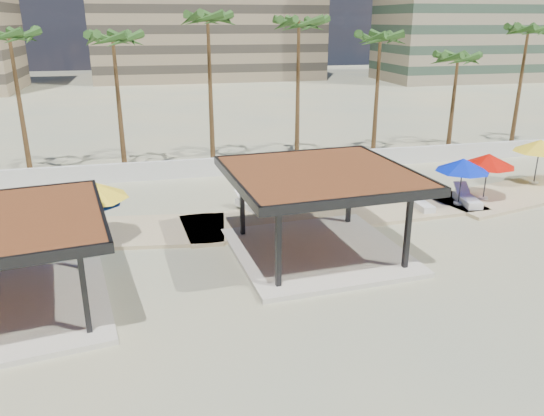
{
  "coord_description": "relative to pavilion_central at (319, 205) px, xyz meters",
  "views": [
    {
      "loc": [
        -7.33,
        -17.44,
        9.62
      ],
      "look_at": [
        -1.98,
        5.14,
        1.4
      ],
      "focal_mm": 35.0,
      "sensor_mm": 36.0,
      "label": 1
    }
  ],
  "objects": [
    {
      "name": "palm_c",
      "position": [
        -8.5,
        15.39,
        6.0
      ],
      "size": [
        3.0,
        3.0,
        9.43
      ],
      "color": "brown",
      "rests_on": "ground"
    },
    {
      "name": "palm_h",
      "position": [
        21.5,
        16.09,
        6.37
      ],
      "size": [
        3.0,
        3.0,
        9.82
      ],
      "color": "brown",
      "rests_on": "ground"
    },
    {
      "name": "umbrella_b",
      "position": [
        -9.44,
        3.13,
        0.39
      ],
      "size": [
        3.68,
        3.68,
        2.87
      ],
      "rotation": [
        0.0,
        0.0,
        -0.15
      ],
      "color": "beige",
      "rests_on": "promenade"
    },
    {
      "name": "boundary_wall",
      "position": [
        0.5,
        13.29,
        -1.65
      ],
      "size": [
        56.0,
        0.3,
        1.2
      ],
      "primitive_type": "cube",
      "color": "silver",
      "rests_on": "ground"
    },
    {
      "name": "pavilion_central",
      "position": [
        0.0,
        0.0,
        0.0
      ],
      "size": [
        7.94,
        7.94,
        3.78
      ],
      "rotation": [
        0.0,
        0.0,
        0.07
      ],
      "color": "beige",
      "rests_on": "ground"
    },
    {
      "name": "promenade",
      "position": [
        2.5,
        4.96,
        -2.19
      ],
      "size": [
        44.45,
        7.97,
        0.24
      ],
      "color": "#C6B284",
      "rests_on": "ground"
    },
    {
      "name": "ground",
      "position": [
        0.5,
        -2.71,
        -2.25
      ],
      "size": [
        200.0,
        200.0,
        0.0
      ],
      "primitive_type": "plane",
      "color": "tan",
      "rests_on": "ground"
    },
    {
      "name": "lounger_a",
      "position": [
        -1.78,
        5.91,
        -1.86
      ],
      "size": [
        1.58,
        2.39,
        0.87
      ],
      "rotation": [
        0.0,
        0.0,
        1.98
      ],
      "color": "white",
      "rests_on": "promenade"
    },
    {
      "name": "palm_g",
      "position": [
        15.5,
        15.49,
        4.56
      ],
      "size": [
        3.0,
        3.0,
        7.89
      ],
      "color": "brown",
      "rests_on": "ground"
    },
    {
      "name": "palm_f",
      "position": [
        9.5,
        15.89,
        5.92
      ],
      "size": [
        3.0,
        3.0,
        9.33
      ],
      "color": "brown",
      "rests_on": "ground"
    },
    {
      "name": "umbrella_c",
      "position": [
        11.2,
        4.53,
        0.16
      ],
      "size": [
        3.55,
        3.55,
        2.6
      ],
      "rotation": [
        0.0,
        0.0,
        -0.25
      ],
      "color": "beige",
      "rests_on": "promenade"
    },
    {
      "name": "palm_e",
      "position": [
        3.5,
        15.69,
        6.8
      ],
      "size": [
        3.0,
        3.0,
        10.28
      ],
      "color": "brown",
      "rests_on": "ground"
    },
    {
      "name": "umbrella_d",
      "position": [
        9.33,
        4.03,
        0.13
      ],
      "size": [
        3.6,
        3.6,
        2.56
      ],
      "rotation": [
        0.0,
        0.0,
        -0.3
      ],
      "color": "beige",
      "rests_on": "promenade"
    },
    {
      "name": "palm_b",
      "position": [
        -14.5,
        15.99,
        6.2
      ],
      "size": [
        3.0,
        3.0,
        9.64
      ],
      "color": "brown",
      "rests_on": "ground"
    },
    {
      "name": "umbrella_f",
      "position": [
        -9.56,
        3.09,
        0.1
      ],
      "size": [
        3.65,
        3.65,
        2.53
      ],
      "rotation": [
        0.0,
        0.0,
        0.35
      ],
      "color": "beige",
      "rests_on": "promenade"
    },
    {
      "name": "palm_d",
      "position": [
        -2.5,
        16.19,
        7.11
      ],
      "size": [
        3.0,
        3.0,
        10.61
      ],
      "color": "brown",
      "rests_on": "ground"
    },
    {
      "name": "umbrella_a",
      "position": [
        -12.28,
        4.6,
        -0.12
      ],
      "size": [
        2.83,
        2.83,
        2.27
      ],
      "rotation": [
        0.0,
        0.0,
        -0.12
      ],
      "color": "beige",
      "rests_on": "promenade"
    },
    {
      "name": "lounger_b",
      "position": [
        7.08,
        4.02,
        -1.89
      ],
      "size": [
        0.68,
        2.04,
        0.77
      ],
      "rotation": [
        0.0,
        0.0,
        1.56
      ],
      "color": "white",
      "rests_on": "promenade"
    },
    {
      "name": "umbrella_e",
      "position": [
        16.03,
        6.49,
        0.28
      ],
      "size": [
        4.01,
        4.01,
        2.73
      ],
      "rotation": [
        0.0,
        0.0,
        0.39
      ],
      "color": "beige",
      "rests_on": "promenade"
    },
    {
      "name": "lounger_c",
      "position": [
        9.88,
        4.1,
        -1.85
      ],
      "size": [
        1.16,
        2.5,
        0.91
      ],
      "rotation": [
        0.0,
        0.0,
        1.4
      ],
      "color": "white",
      "rests_on": "promenade"
    }
  ]
}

